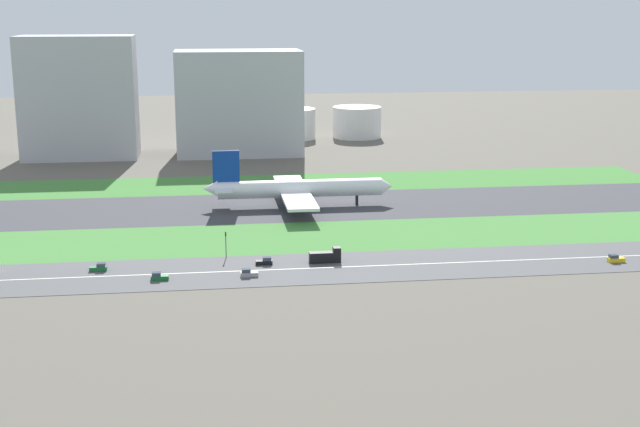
# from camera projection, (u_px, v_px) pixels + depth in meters

# --- Properties ---
(ground_plane) EXTENTS (800.00, 800.00, 0.00)m
(ground_plane) POSITION_uv_depth(u_px,v_px,m) (309.00, 206.00, 299.14)
(ground_plane) COLOR #5B564C
(runway) EXTENTS (280.00, 46.00, 0.10)m
(runway) POSITION_uv_depth(u_px,v_px,m) (309.00, 206.00, 299.13)
(runway) COLOR #38383D
(runway) RESTS_ON ground_plane
(grass_median_north) EXTENTS (280.00, 36.00, 0.10)m
(grass_median_north) POSITION_uv_depth(u_px,v_px,m) (297.00, 183.00, 338.68)
(grass_median_north) COLOR #3D7A33
(grass_median_north) RESTS_ON ground_plane
(grass_median_south) EXTENTS (280.00, 36.00, 0.10)m
(grass_median_south) POSITION_uv_depth(u_px,v_px,m) (326.00, 236.00, 259.57)
(grass_median_south) COLOR #427F38
(grass_median_south) RESTS_ON ground_plane
(highway) EXTENTS (280.00, 28.00, 0.10)m
(highway) POSITION_uv_depth(u_px,v_px,m) (343.00, 267.00, 228.71)
(highway) COLOR #4C4C4F
(highway) RESTS_ON ground_plane
(highway_centerline) EXTENTS (266.00, 0.50, 0.01)m
(highway_centerline) POSITION_uv_depth(u_px,v_px,m) (343.00, 267.00, 228.69)
(highway_centerline) COLOR silver
(highway_centerline) RESTS_ON highway
(airliner) EXTENTS (65.00, 56.00, 19.70)m
(airliner) POSITION_uv_depth(u_px,v_px,m) (295.00, 189.00, 297.09)
(airliner) COLOR white
(airliner) RESTS_ON runway
(car_3) EXTENTS (4.40, 1.80, 2.00)m
(car_3) POSITION_uv_depth(u_px,v_px,m) (615.00, 259.00, 233.13)
(car_3) COLOR yellow
(car_3) RESTS_ON highway
(car_5) EXTENTS (4.40, 1.80, 2.00)m
(car_5) POSITION_uv_depth(u_px,v_px,m) (249.00, 273.00, 220.43)
(car_5) COLOR #99999E
(car_5) RESTS_ON highway
(car_2) EXTENTS (4.40, 1.80, 2.00)m
(car_2) POSITION_uv_depth(u_px,v_px,m) (99.00, 268.00, 225.16)
(car_2) COLOR #19662D
(car_2) RESTS_ON highway
(truck_0) EXTENTS (8.40, 2.50, 4.00)m
(truck_0) POSITION_uv_depth(u_px,v_px,m) (326.00, 256.00, 232.65)
(truck_0) COLOR black
(truck_0) RESTS_ON highway
(car_0) EXTENTS (4.40, 1.80, 2.00)m
(car_0) POSITION_uv_depth(u_px,v_px,m) (265.00, 261.00, 230.71)
(car_0) COLOR black
(car_0) RESTS_ON highway
(car_4) EXTENTS (4.40, 1.80, 2.00)m
(car_4) POSITION_uv_depth(u_px,v_px,m) (159.00, 277.00, 217.54)
(car_4) COLOR #19662D
(car_4) RESTS_ON highway
(traffic_light) EXTENTS (0.36, 0.50, 7.20)m
(traffic_light) POSITION_uv_depth(u_px,v_px,m) (226.00, 243.00, 236.36)
(traffic_light) COLOR #4C4C51
(traffic_light) RESTS_ON highway
(terminal_building) EXTENTS (50.43, 27.55, 54.35)m
(terminal_building) POSITION_uv_depth(u_px,v_px,m) (79.00, 97.00, 391.20)
(terminal_building) COLOR #B2B2B7
(terminal_building) RESTS_ON ground_plane
(hangar_building) EXTENTS (57.11, 31.01, 47.49)m
(hangar_building) POSITION_uv_depth(u_px,v_px,m) (239.00, 103.00, 401.24)
(hangar_building) COLOR #B2B2B7
(hangar_building) RESTS_ON ground_plane
(fuel_tank_west) EXTENTS (22.24, 22.24, 15.39)m
(fuel_tank_west) POSITION_uv_depth(u_px,v_px,m) (227.00, 125.00, 447.74)
(fuel_tank_west) COLOR silver
(fuel_tank_west) RESTS_ON ground_plane
(fuel_tank_centre) EXTENTS (25.31, 25.31, 15.61)m
(fuel_tank_centre) POSITION_uv_depth(u_px,v_px,m) (291.00, 124.00, 452.00)
(fuel_tank_centre) COLOR silver
(fuel_tank_centre) RESTS_ON ground_plane
(fuel_tank_east) EXTENTS (25.27, 25.27, 16.06)m
(fuel_tank_east) POSITION_uv_depth(u_px,v_px,m) (357.00, 122.00, 456.45)
(fuel_tank_east) COLOR silver
(fuel_tank_east) RESTS_ON ground_plane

